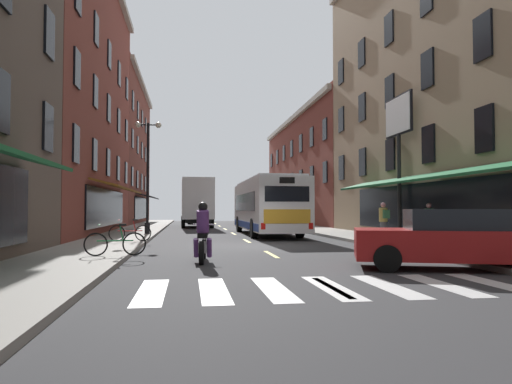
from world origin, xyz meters
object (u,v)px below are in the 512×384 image
billboard_sign (399,131)px  sedan_mid (197,217)px  box_truck (197,203)px  pedestrian_near (384,220)px  bicycle_near (130,232)px  pedestrian_mid (429,222)px  motorcycle_rider (203,236)px  transit_bus (266,206)px  sedan_near (456,239)px  bicycle_mid (115,243)px  street_lamp_twin (148,172)px

billboard_sign → sedan_mid: bearing=107.9°
box_truck → pedestrian_near: size_ratio=4.37×
bicycle_near → pedestrian_mid: (11.93, -2.25, 0.44)m
billboard_sign → pedestrian_mid: billboard_sign is taller
sedan_mid → motorcycle_rider: bearing=-90.7°
billboard_sign → pedestrian_near: bearing=-134.4°
transit_bus → bicycle_near: bearing=-135.7°
motorcycle_rider → bicycle_near: motorcycle_rider is taller
sedan_near → transit_bus: bearing=97.4°
billboard_sign → sedan_near: bearing=-107.9°
motorcycle_rider → bicycle_mid: 2.54m
sedan_mid → pedestrian_mid: bearing=-74.0°
sedan_mid → pedestrian_near: pedestrian_near is taller
bicycle_near → transit_bus: bearing=44.3°
sedan_near → sedan_mid: 37.81m
motorcycle_rider → transit_bus: bearing=73.4°
bicycle_mid → box_truck: bearing=83.6°
pedestrian_mid → street_lamp_twin: 14.56m
box_truck → transit_bus: bearing=-72.3°
billboard_sign → pedestrian_mid: bearing=-93.0°
sedan_near → motorcycle_rider: motorcycle_rider is taller
sedan_mid → pedestrian_near: bearing=-75.5°
motorcycle_rider → pedestrian_mid: pedestrian_mid is taller
box_truck → pedestrian_mid: box_truck is taller
bicycle_near → bicycle_mid: same height
billboard_sign → bicycle_near: 12.97m
billboard_sign → sedan_mid: billboard_sign is taller
sedan_near → pedestrian_near: 8.80m
billboard_sign → sedan_near: size_ratio=1.31×
sedan_near → sedan_mid: bearing=98.5°
bicycle_mid → street_lamp_twin: street_lamp_twin is taller
motorcycle_rider → street_lamp_twin: size_ratio=0.34×
box_truck → pedestrian_mid: 22.40m
motorcycle_rider → billboard_sign: bearing=38.9°
transit_bus → sedan_mid: 21.79m
bicycle_near → pedestrian_mid: bearing=-10.7°
billboard_sign → bicycle_mid: bearing=-149.7°
pedestrian_near → pedestrian_mid: pedestrian_near is taller
transit_bus → motorcycle_rider: bearing=-106.6°
billboard_sign → pedestrian_mid: 5.15m
transit_bus → pedestrian_near: size_ratio=7.10×
transit_bus → bicycle_mid: transit_bus is taller
billboard_sign → street_lamp_twin: billboard_sign is taller
sedan_mid → bicycle_mid: size_ratio=2.59×
sedan_near → bicycle_mid: sedan_near is taller
transit_bus → box_truck: box_truck is taller
box_truck → bicycle_mid: size_ratio=4.13×
sedan_near → bicycle_near: sedan_near is taller
pedestrian_near → sedan_mid: bearing=96.3°
bicycle_near → pedestrian_near: 10.72m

